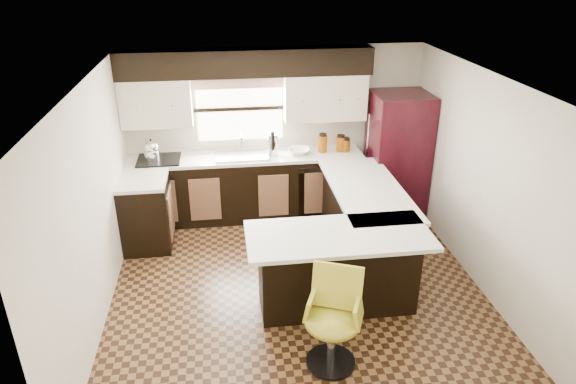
{
  "coord_description": "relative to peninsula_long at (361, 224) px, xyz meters",
  "views": [
    {
      "loc": [
        -0.76,
        -4.87,
        3.53
      ],
      "look_at": [
        -0.05,
        0.45,
        1.03
      ],
      "focal_mm": 32.0,
      "sensor_mm": 36.0,
      "label": 1
    }
  ],
  "objects": [
    {
      "name": "canister_large",
      "position": [
        -0.25,
        1.3,
        0.62
      ],
      "size": [
        0.13,
        0.13,
        0.24
      ],
      "primitive_type": "cylinder",
      "color": "#823D05",
      "rests_on": "counter_back"
    },
    {
      "name": "ceiling",
      "position": [
        -0.9,
        -0.62,
        1.95
      ],
      "size": [
        4.4,
        4.4,
        0.0
      ],
      "primitive_type": "plane",
      "rotation": [
        3.14,
        0.0,
        0.0
      ],
      "color": "silver",
      "rests_on": "wall_back"
    },
    {
      "name": "refrigerator",
      "position": [
        0.79,
        1.09,
        0.46
      ],
      "size": [
        0.78,
        0.74,
        1.81
      ],
      "primitive_type": "cube",
      "color": "black",
      "rests_on": "floor"
    },
    {
      "name": "kettle",
      "position": [
        -2.63,
        1.26,
        0.66
      ],
      "size": [
        0.21,
        0.21,
        0.29
      ],
      "primitive_type": null,
      "color": "silver",
      "rests_on": "cooktop"
    },
    {
      "name": "percolator",
      "position": [
        -0.97,
        1.28,
        0.65
      ],
      "size": [
        0.15,
        0.15,
        0.3
      ],
      "primitive_type": "cylinder",
      "color": "silver",
      "rests_on": "counter_back"
    },
    {
      "name": "counter_back",
      "position": [
        -1.35,
        1.28,
        0.47
      ],
      "size": [
        3.3,
        0.6,
        0.04
      ],
      "primitive_type": "cube",
      "color": "silver",
      "rests_on": "base_cab_back"
    },
    {
      "name": "counter_left",
      "position": [
        -2.7,
        0.62,
        0.47
      ],
      "size": [
        0.6,
        0.7,
        0.04
      ],
      "primitive_type": "cube",
      "color": "silver",
      "rests_on": "base_cab_left"
    },
    {
      "name": "wall_left",
      "position": [
        -3.0,
        -0.62,
        0.75
      ],
      "size": [
        0.0,
        4.4,
        4.4
      ],
      "primitive_type": "plane",
      "rotation": [
        1.57,
        0.0,
        1.57
      ],
      "color": "beige",
      "rests_on": "floor"
    },
    {
      "name": "bar_chair",
      "position": [
        -0.77,
        -1.86,
        0.03
      ],
      "size": [
        0.67,
        0.67,
        0.96
      ],
      "primitive_type": null,
      "rotation": [
        0.0,
        0.0,
        -0.39
      ],
      "color": "gold",
      "rests_on": "floor"
    },
    {
      "name": "upper_cab_left",
      "position": [
        -2.52,
        1.4,
        1.27
      ],
      "size": [
        0.94,
        0.35,
        0.64
      ],
      "primitive_type": "cube",
      "color": "beige",
      "rests_on": "wall_back"
    },
    {
      "name": "floor",
      "position": [
        -0.9,
        -0.62,
        -0.45
      ],
      "size": [
        4.4,
        4.4,
        0.0
      ],
      "primitive_type": "plane",
      "color": "#49301A",
      "rests_on": "ground"
    },
    {
      "name": "window_pane",
      "position": [
        -1.4,
        1.56,
        1.1
      ],
      "size": [
        1.2,
        0.02,
        0.9
      ],
      "primitive_type": "cube",
      "color": "white",
      "rests_on": "wall_back"
    },
    {
      "name": "mixing_bowl",
      "position": [
        -0.6,
        1.28,
        0.53
      ],
      "size": [
        0.35,
        0.35,
        0.07
      ],
      "primitive_type": "imported",
      "rotation": [
        0.0,
        0.0,
        -0.16
      ],
      "color": "white",
      "rests_on": "counter_back"
    },
    {
      "name": "upper_cab_right",
      "position": [
        -0.22,
        1.4,
        1.27
      ],
      "size": [
        1.14,
        0.35,
        0.64
      ],
      "primitive_type": "cube",
      "color": "beige",
      "rests_on": "wall_back"
    },
    {
      "name": "dishwasher",
      "position": [
        -0.35,
        0.99,
        -0.02
      ],
      "size": [
        0.58,
        0.03,
        0.78
      ],
      "primitive_type": "cube",
      "color": "black",
      "rests_on": "floor"
    },
    {
      "name": "canister_small",
      "position": [
        0.08,
        1.3,
        0.58
      ],
      "size": [
        0.14,
        0.14,
        0.17
      ],
      "primitive_type": "cylinder",
      "color": "#823D05",
      "rests_on": "counter_back"
    },
    {
      "name": "wall_back",
      "position": [
        -0.9,
        1.58,
        0.75
      ],
      "size": [
        4.4,
        0.0,
        4.4
      ],
      "primitive_type": "plane",
      "rotation": [
        1.57,
        0.0,
        0.0
      ],
      "color": "beige",
      "rests_on": "floor"
    },
    {
      "name": "peninsula_long",
      "position": [
        0.0,
        0.0,
        0.0
      ],
      "size": [
        0.6,
        1.95,
        0.9
      ],
      "primitive_type": "cube",
      "color": "black",
      "rests_on": "floor"
    },
    {
      "name": "valance",
      "position": [
        -1.4,
        1.52,
        1.49
      ],
      "size": [
        1.3,
        0.06,
        0.18
      ],
      "primitive_type": "cube",
      "color": "#D19B93",
      "rests_on": "wall_back"
    },
    {
      "name": "base_cab_back",
      "position": [
        -1.35,
        1.28,
        0.0
      ],
      "size": [
        3.3,
        0.6,
        0.9
      ],
      "primitive_type": "cube",
      "color": "black",
      "rests_on": "floor"
    },
    {
      "name": "cooktop",
      "position": [
        -2.55,
        1.25,
        0.51
      ],
      "size": [
        0.58,
        0.5,
        0.02
      ],
      "primitive_type": "cube",
      "color": "black",
      "rests_on": "counter_back"
    },
    {
      "name": "canister_med",
      "position": [
        0.01,
        1.3,
        0.6
      ],
      "size": [
        0.13,
        0.13,
        0.21
      ],
      "primitive_type": "cylinder",
      "color": "#823D05",
      "rests_on": "counter_back"
    },
    {
      "name": "soffit",
      "position": [
        -1.3,
        1.4,
        1.77
      ],
      "size": [
        3.4,
        0.35,
        0.36
      ],
      "primitive_type": "cube",
      "color": "black",
      "rests_on": "wall_back"
    },
    {
      "name": "wall_front",
      "position": [
        -0.9,
        -2.83,
        0.75
      ],
      "size": [
        4.4,
        0.0,
        4.4
      ],
      "primitive_type": "plane",
      "rotation": [
        -1.57,
        0.0,
        0.0
      ],
      "color": "beige",
      "rests_on": "floor"
    },
    {
      "name": "peninsula_return",
      "position": [
        -0.53,
        -0.97,
        0.0
      ],
      "size": [
        1.65,
        0.6,
        0.9
      ],
      "primitive_type": "cube",
      "color": "black",
      "rests_on": "floor"
    },
    {
      "name": "sink",
      "position": [
        -1.4,
        1.25,
        0.51
      ],
      "size": [
        0.75,
        0.45,
        0.03
      ],
      "primitive_type": "cube",
      "color": "#B2B2B7",
      "rests_on": "counter_back"
    },
    {
      "name": "counter_pen_return",
      "position": [
        -0.55,
        -1.06,
        0.47
      ],
      "size": [
        1.89,
        0.84,
        0.04
      ],
      "primitive_type": "cube",
      "color": "silver",
      "rests_on": "peninsula_return"
    },
    {
      "name": "counter_pen_long",
      "position": [
        0.05,
        0.0,
        0.47
      ],
      "size": [
        0.84,
        1.95,
        0.04
      ],
      "primitive_type": "cube",
      "color": "silver",
      "rests_on": "peninsula_long"
    },
    {
      "name": "base_cab_left",
      "position": [
        -2.7,
        0.62,
        0.0
      ],
      "size": [
        0.6,
        0.7,
        0.9
      ],
      "primitive_type": "cube",
      "color": "black",
      "rests_on": "floor"
    },
    {
      "name": "wall_right",
      "position": [
        1.2,
        -0.62,
        0.75
      ],
      "size": [
        0.0,
        4.4,
        4.4
      ],
      "primitive_type": "plane",
      "rotation": [
        1.57,
        0.0,
        -1.57
      ],
      "color": "beige",
      "rests_on": "floor"
    }
  ]
}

